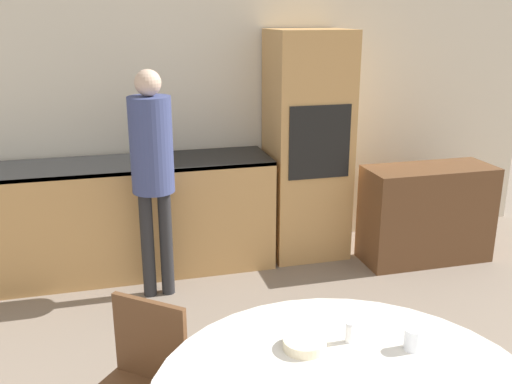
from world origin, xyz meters
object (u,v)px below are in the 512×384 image
chair_far_left (139,382)px  cup (412,339)px  oven_unit (307,146)px  person_standing (152,160)px  bowl_near (305,344)px  sideboard (426,214)px

chair_far_left → cup: bearing=15.3°
oven_unit → person_standing: bearing=-159.7°
cup → bowl_near: bearing=164.3°
bowl_near → cup: bearing=-15.7°
oven_unit → chair_far_left: (-1.59, -2.26, -0.49)m
person_standing → bowl_near: (0.41, -2.12, -0.27)m
oven_unit → sideboard: size_ratio=1.77×
chair_far_left → person_standing: 1.87m
sideboard → person_standing: 2.39m
sideboard → person_standing: bearing=-178.2°
cup → chair_far_left: bearing=155.8°
chair_far_left → oven_unit: bearing=94.3°
sideboard → cup: size_ratio=12.22×
cup → bowl_near: (-0.41, 0.12, -0.02)m
person_standing → sideboard: bearing=1.8°
oven_unit → bowl_near: size_ratio=11.01×
oven_unit → bowl_near: 2.79m
sideboard → cup: 2.77m
chair_far_left → person_standing: person_standing is taller
oven_unit → person_standing: size_ratio=1.14×
person_standing → cup: bearing=-69.8°
person_standing → cup: (0.82, -2.24, -0.25)m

